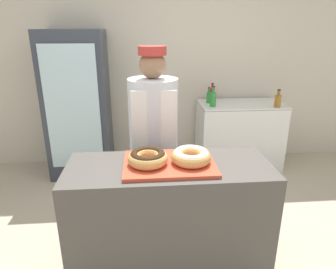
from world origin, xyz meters
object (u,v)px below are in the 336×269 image
(bottle_red, at_px, (212,94))
(brownie_back_left, at_px, (151,151))
(donut_chocolate_glaze, at_px, (148,157))
(donut_light_glaze, at_px, (191,156))
(beverage_fridge, at_px, (78,106))
(chest_freezer, at_px, (239,135))
(serving_tray, at_px, (169,164))
(baker_person, at_px, (154,141))
(bottle_amber, at_px, (278,100))
(brownie_back_right, at_px, (183,149))
(bottle_green_b, at_px, (209,97))
(bottle_green, at_px, (213,99))

(bottle_red, bearing_deg, brownie_back_left, -115.15)
(bottle_red, bearing_deg, donut_chocolate_glaze, -113.66)
(donut_light_glaze, height_order, beverage_fridge, beverage_fridge)
(bottle_red, bearing_deg, donut_light_glaze, -106.50)
(brownie_back_left, bearing_deg, bottle_red, 64.85)
(beverage_fridge, height_order, chest_freezer, beverage_fridge)
(serving_tray, height_order, chest_freezer, serving_tray)
(baker_person, bearing_deg, chest_freezer, 46.26)
(chest_freezer, bearing_deg, bottle_amber, -30.73)
(donut_chocolate_glaze, relative_size, brownie_back_right, 3.66)
(baker_person, height_order, chest_freezer, baker_person)
(brownie_back_right, height_order, beverage_fridge, beverage_fridge)
(bottle_green_b, bearing_deg, bottle_red, 60.41)
(chest_freezer, bearing_deg, bottle_red, 152.50)
(brownie_back_right, bearing_deg, chest_freezer, 59.66)
(donut_chocolate_glaze, distance_m, brownie_back_right, 0.32)
(donut_chocolate_glaze, distance_m, bottle_red, 2.16)
(chest_freezer, height_order, bottle_red, bottle_red)
(donut_chocolate_glaze, height_order, donut_light_glaze, same)
(bottle_amber, height_order, bottle_red, bottle_red)
(donut_chocolate_glaze, height_order, brownie_back_left, donut_chocolate_glaze)
(brownie_back_right, bearing_deg, bottle_amber, 46.81)
(serving_tray, bearing_deg, chest_freezer, 59.21)
(bottle_green, height_order, bottle_amber, bottle_green)
(baker_person, distance_m, bottle_green, 1.30)
(bottle_green, bearing_deg, donut_chocolate_glaze, -115.85)
(bottle_green, height_order, bottle_red, bottle_green)
(brownie_back_left, bearing_deg, chest_freezer, 53.94)
(bottle_green_b, bearing_deg, beverage_fridge, -177.75)
(serving_tray, bearing_deg, baker_person, 97.71)
(brownie_back_left, xyz_separation_m, bottle_red, (0.84, 1.79, 0.01))
(donut_chocolate_glaze, bearing_deg, bottle_green, 64.15)
(chest_freezer, relative_size, bottle_green, 4.19)
(chest_freezer, relative_size, bottle_amber, 4.92)
(chest_freezer, xyz_separation_m, bottle_green_b, (-0.40, 0.06, 0.50))
(beverage_fridge, relative_size, bottle_red, 7.61)
(baker_person, height_order, beverage_fridge, beverage_fridge)
(serving_tray, xyz_separation_m, baker_person, (-0.08, 0.59, -0.06))
(baker_person, bearing_deg, serving_tray, -82.29)
(beverage_fridge, relative_size, bottle_amber, 8.18)
(brownie_back_right, distance_m, bottle_red, 1.89)
(baker_person, bearing_deg, brownie_back_right, -65.27)
(brownie_back_right, bearing_deg, donut_light_glaze, -82.38)
(brownie_back_left, bearing_deg, serving_tray, -55.09)
(bottle_green_b, relative_size, bottle_amber, 0.93)
(donut_light_glaze, height_order, bottle_green_b, bottle_green_b)
(brownie_back_left, height_order, bottle_amber, bottle_amber)
(donut_chocolate_glaze, distance_m, brownie_back_left, 0.19)
(beverage_fridge, xyz_separation_m, bottle_green_b, (1.59, 0.06, 0.06))
(bottle_green, bearing_deg, baker_person, -125.21)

